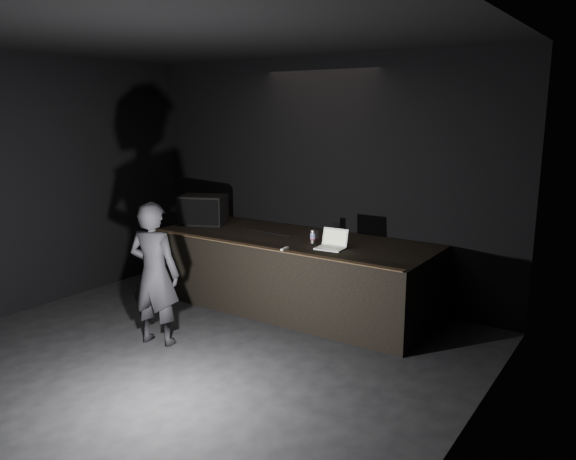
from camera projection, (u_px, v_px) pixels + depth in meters
The scene contains 11 objects.
ground at pixel (146, 380), 5.80m from camera, with size 7.00×7.00×0.00m, color black.
room_walls at pixel (135, 186), 5.38m from camera, with size 6.10×7.10×3.52m.
stage_riser at pixel (292, 272), 7.91m from camera, with size 4.00×1.50×1.00m, color black.
riser_lip at pixel (261, 247), 7.23m from camera, with size 3.92×0.10×0.01m, color brown.
stage_monitor at pixel (203, 210), 8.70m from camera, with size 0.81×0.71×0.45m.
cable at pixel (267, 233), 8.09m from camera, with size 0.02×0.02×0.90m, color black.
laptop at pixel (332, 243), 7.20m from camera, with size 0.37×0.34×0.24m.
beer_can at pixel (313, 236), 7.48m from camera, with size 0.07×0.07×0.18m.
plastic_cup at pixel (316, 235), 7.72m from camera, with size 0.09×0.09×0.11m, color white.
wii_remote at pixel (285, 249), 7.11m from camera, with size 0.04×0.16×0.03m, color white.
person at pixel (154, 274), 6.58m from camera, with size 0.63×0.41×1.72m, color black.
Camera 1 is at (4.20, -3.62, 2.74)m, focal length 35.00 mm.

